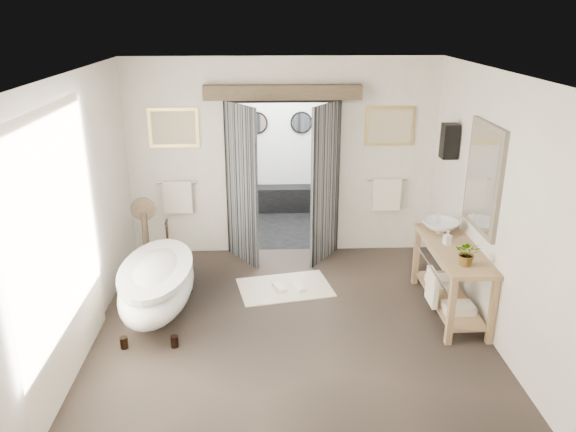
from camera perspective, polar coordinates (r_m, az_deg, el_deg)
The scene contains 13 objects.
ground_plane at distance 6.50m, azimuth 0.22°, elevation -12.25°, with size 5.00×5.00×0.00m, color #45392F.
room_shell at distance 5.62m, azimuth -0.06°, elevation 3.32°, with size 4.52×5.02×2.91m.
shower_room at distance 9.83m, azimuth -0.81°, elevation 4.93°, with size 2.22×2.01×2.51m.
back_wall_dressing at distance 8.04m, azimuth -0.50°, elevation 6.32°, with size 3.82×0.74×2.52m.
clawfoot_tub at distance 6.87m, azimuth -13.14°, elevation -6.69°, with size 0.84×1.87×0.91m.
vanity at distance 7.07m, azimuth 16.12°, elevation -5.64°, with size 0.57×1.60×0.85m.
pedestal_mirror at distance 7.97m, azimuth -14.20°, elevation -2.59°, with size 0.34×0.22×1.14m.
rug at distance 7.55m, azimuth -0.32°, elevation -7.28°, with size 1.20×0.80×0.01m, color beige.
slippers at distance 7.49m, azimuth 0.08°, elevation -7.24°, with size 0.45×0.29×0.05m.
basin at distance 7.30m, azimuth 15.22°, elevation -1.09°, with size 0.46×0.46×0.16m, color white.
plant at distance 6.44m, azimuth 17.79°, elevation -3.61°, with size 0.26×0.23×0.29m, color gray.
soap_bottle_a at distance 6.97m, azimuth 15.90°, elevation -2.10°, with size 0.08×0.08×0.18m, color gray.
soap_bottle_b at distance 7.48m, azimuth 14.98°, elevation -0.46°, with size 0.14×0.14×0.18m, color gray.
Camera 1 is at (-0.25, -5.48, 3.49)m, focal length 35.00 mm.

